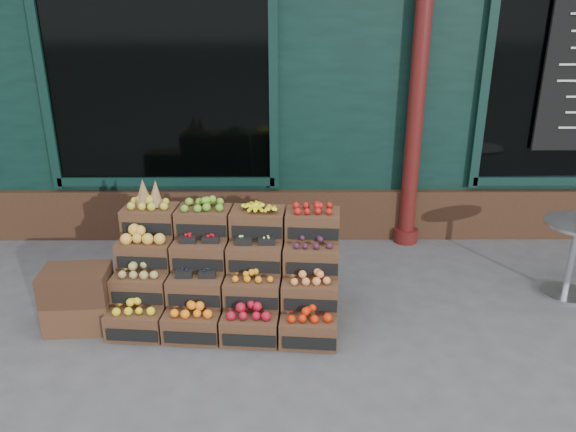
{
  "coord_description": "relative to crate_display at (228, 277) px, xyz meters",
  "views": [
    {
      "loc": [
        -0.22,
        -4.05,
        2.7
      ],
      "look_at": [
        -0.2,
        0.7,
        0.85
      ],
      "focal_mm": 35.0,
      "sensor_mm": 36.0,
      "label": 1
    }
  ],
  "objects": [
    {
      "name": "shopkeeper",
      "position": [
        -1.33,
        2.37,
        0.67
      ],
      "size": [
        0.87,
        0.68,
        2.1
      ],
      "primitive_type": "imported",
      "rotation": [
        0.0,
        0.0,
        2.89
      ],
      "color": "#1A5B21",
      "rests_on": "ground"
    },
    {
      "name": "ground",
      "position": [
        0.74,
        -0.42,
        -0.38
      ],
      "size": [
        60.0,
        60.0,
        0.0
      ],
      "primitive_type": "plane",
      "color": "#48484B",
      "rests_on": "ground"
    },
    {
      "name": "bistro_table",
      "position": [
        3.24,
        0.33,
        0.1
      ],
      "size": [
        0.61,
        0.61,
        0.76
      ],
      "rotation": [
        0.0,
        0.0,
        -0.26
      ],
      "color": "silver",
      "rests_on": "ground"
    },
    {
      "name": "spare_crates",
      "position": [
        -1.28,
        -0.22,
        -0.1
      ],
      "size": [
        0.58,
        0.42,
        0.56
      ],
      "rotation": [
        0.0,
        0.0,
        0.07
      ],
      "color": "#4A2E1D",
      "rests_on": "ground"
    },
    {
      "name": "shop_facade",
      "position": [
        0.74,
        4.69,
        2.02
      ],
      "size": [
        12.0,
        6.24,
        4.8
      ],
      "color": "black",
      "rests_on": "ground"
    },
    {
      "name": "crate_display",
      "position": [
        0.0,
        0.0,
        0.0
      ],
      "size": [
        2.01,
        1.1,
        1.22
      ],
      "rotation": [
        0.0,
        0.0,
        -0.08
      ],
      "color": "#4A2E1D",
      "rests_on": "ground"
    }
  ]
}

